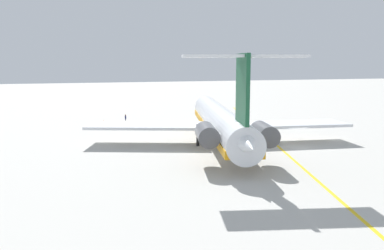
# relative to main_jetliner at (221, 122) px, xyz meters

# --- Properties ---
(ground) EXTENTS (381.09, 381.09, 0.00)m
(ground) POSITION_rel_main_jetliner_xyz_m (-3.51, -9.79, -3.28)
(ground) COLOR #B7B5AD
(main_jetliner) EXTENTS (40.83, 36.50, 12.04)m
(main_jetliner) POSITION_rel_main_jetliner_xyz_m (0.00, 0.00, 0.00)
(main_jetliner) COLOR silver
(main_jetliner) RESTS_ON ground
(ground_crew_near_nose) EXTENTS (0.43, 0.27, 1.70)m
(ground_crew_near_nose) POSITION_rel_main_jetliner_xyz_m (24.64, 8.92, -2.21)
(ground_crew_near_nose) COLOR black
(ground_crew_near_nose) RESTS_ON ground
(safety_cone_nose) EXTENTS (0.40, 0.40, 0.55)m
(safety_cone_nose) POSITION_rel_main_jetliner_xyz_m (16.45, -24.92, -3.01)
(safety_cone_nose) COLOR #EA590F
(safety_cone_nose) RESTS_ON ground
(safety_cone_wingtip) EXTENTS (0.40, 0.40, 0.55)m
(safety_cone_wingtip) POSITION_rel_main_jetliner_xyz_m (26.89, 12.69, -3.01)
(safety_cone_wingtip) COLOR #EA590F
(safety_cone_wingtip) RESTS_ON ground
(taxiway_centreline) EXTENTS (84.72, 26.02, 0.01)m
(taxiway_centreline) POSITION_rel_main_jetliner_xyz_m (1.13, -8.36, -3.28)
(taxiway_centreline) COLOR gold
(taxiway_centreline) RESTS_ON ground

